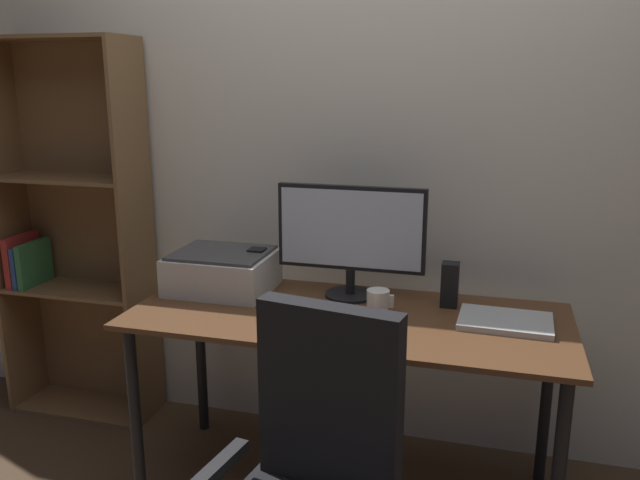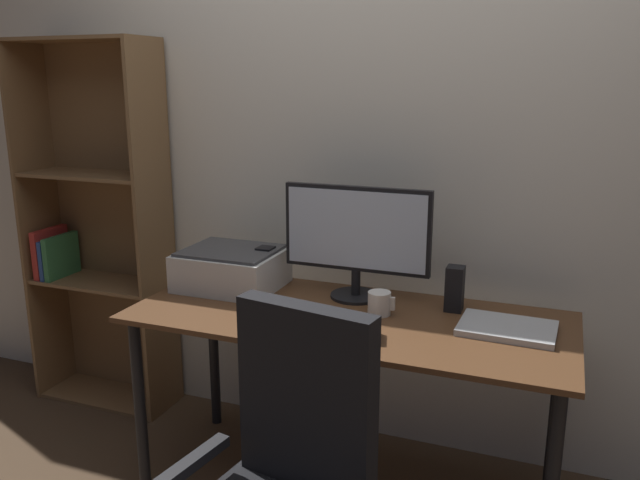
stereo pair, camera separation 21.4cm
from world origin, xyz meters
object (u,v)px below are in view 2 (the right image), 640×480
keyboard (315,329)px  laptop (507,328)px  coffee_mug (379,303)px  speaker_left (266,267)px  desk (348,337)px  printer (232,268)px  mouse (372,335)px  monitor (356,235)px  bookshelf (98,230)px  speaker_right (455,289)px

keyboard → laptop: bearing=22.9°
coffee_mug → speaker_left: bearing=165.1°
desk → coffee_mug: (0.11, 0.05, 0.13)m
desk → printer: size_ratio=4.01×
printer → mouse: bearing=-24.6°
desk → mouse: 0.26m
keyboard → mouse: bearing=2.9°
speaker_left → printer: 0.14m
monitor → desk: bearing=-79.9°
keyboard → printer: 0.60m
coffee_mug → bookshelf: (-1.50, 0.29, 0.08)m
coffee_mug → speaker_left: size_ratio=0.59×
mouse → coffee_mug: size_ratio=0.96×
printer → desk: bearing=-13.8°
laptop → speaker_left: speaker_left is taller
desk → monitor: size_ratio=2.75×
coffee_mug → bookshelf: bookshelf is taller
laptop → printer: bearing=177.6°
desk → speaker_left: size_ratio=9.43×
speaker_left → keyboard: bearing=-45.7°
desk → speaker_right: 0.43m
mouse → laptop: bearing=15.5°
desk → monitor: (-0.03, 0.19, 0.34)m
bookshelf → speaker_left: bearing=-8.8°
keyboard → coffee_mug: size_ratio=2.89×
mouse → laptop: (0.41, 0.23, -0.01)m
bookshelf → printer: bearing=-13.4°
speaker_left → speaker_right: 0.77m
desk → keyboard: (-0.06, -0.19, 0.09)m
keyboard → bookshelf: bearing=160.4°
keyboard → mouse: 0.20m
speaker_left → laptop: bearing=-8.1°
monitor → printer: (-0.52, -0.06, -0.17)m
keyboard → bookshelf: size_ratio=0.17×
laptop → bookshelf: 1.98m
keyboard → laptop: laptop is taller
keyboard → desk: bearing=75.2°
speaker_left → speaker_right: same height
laptop → keyboard: bearing=-156.8°
laptop → printer: (-1.11, 0.09, 0.07)m
printer → speaker_left: bearing=20.6°
desk → coffee_mug: bearing=23.9°
monitor → printer: size_ratio=1.46×
speaker_left → bookshelf: bearing=171.2°
laptop → speaker_right: speaker_right is taller
printer → keyboard: bearing=-33.1°
printer → bookshelf: size_ratio=0.23×
desk → bookshelf: 1.45m
laptop → mouse: bearing=-148.4°
keyboard → bookshelf: bookshelf is taller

